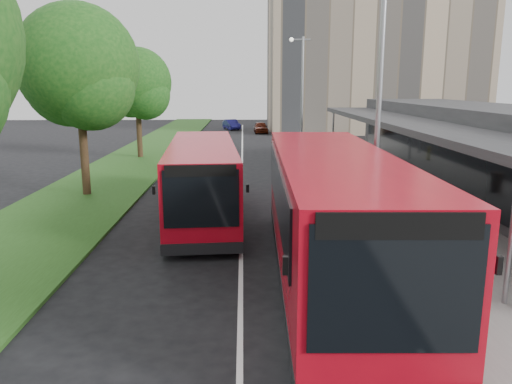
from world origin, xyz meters
TOP-DOWN VIEW (x-y plane):
  - ground at (0.00, 0.00)m, footprint 120.00×120.00m
  - pavement at (6.00, 20.00)m, footprint 5.00×80.00m
  - grass_verge at (-7.00, 20.00)m, footprint 5.00×80.00m
  - lane_centre_line at (0.00, 15.00)m, footprint 0.12×70.00m
  - kerb_dashes at (3.30, 19.00)m, footprint 0.12×56.00m
  - office_block at (14.00, 42.00)m, footprint 22.00×12.00m
  - station_building at (10.86, 8.00)m, footprint 7.70×26.00m
  - tree_mid at (-7.01, 9.05)m, footprint 5.22×5.22m
  - tree_far at (-7.01, 21.05)m, footprint 4.62×4.62m
  - lamp_post_near at (4.12, 2.00)m, footprint 1.44×0.28m
  - lamp_post_far at (4.12, 22.00)m, footprint 1.44×0.28m
  - bus_main at (2.33, -1.06)m, footprint 3.24×11.61m
  - bus_second at (-1.45, 5.19)m, footprint 3.23×10.07m
  - litter_bin at (5.29, 8.75)m, footprint 0.55×0.55m
  - bollard at (4.80, 18.54)m, footprint 0.17×0.17m
  - car_near at (1.93, 39.29)m, footprint 1.49×3.47m
  - car_far at (-1.24, 43.36)m, footprint 2.21×3.66m

SIDE VIEW (x-z plane):
  - ground at x=0.00m, z-range 0.00..0.00m
  - kerb_dashes at x=3.30m, z-range 0.00..0.01m
  - lane_centre_line at x=0.00m, z-range 0.00..0.01m
  - grass_verge at x=-7.00m, z-range 0.00..0.10m
  - pavement at x=6.00m, z-range 0.00..0.15m
  - car_far at x=-1.24m, z-range 0.00..1.14m
  - car_near at x=1.93m, z-range 0.00..1.17m
  - litter_bin at x=5.29m, z-range 0.15..1.03m
  - bollard at x=4.80m, z-range 0.15..1.05m
  - bus_second at x=-1.45m, z-range 0.04..2.84m
  - bus_main at x=2.33m, z-range 0.04..3.31m
  - station_building at x=10.86m, z-range 0.04..4.04m
  - lamp_post_near at x=4.12m, z-range 0.72..8.72m
  - lamp_post_far at x=4.12m, z-range 0.72..8.72m
  - tree_far at x=-7.01m, z-range 1.08..8.49m
  - tree_mid at x=-7.01m, z-range 1.22..9.61m
  - office_block at x=14.00m, z-range 0.00..18.00m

